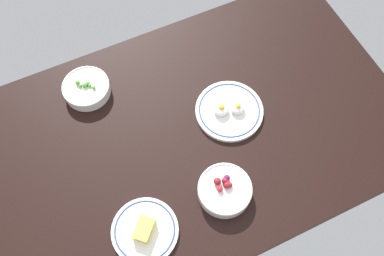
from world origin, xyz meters
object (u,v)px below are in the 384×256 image
at_px(bowl_berries, 226,190).
at_px(bowl_peas, 87,88).
at_px(plate_eggs, 229,110).
at_px(plate_cheese, 145,230).

bearing_deg(bowl_berries, bowl_peas, -62.87).
bearing_deg(bowl_berries, plate_eggs, -119.62).
bearing_deg(plate_cheese, bowl_peas, -90.18).
relative_size(bowl_peas, plate_cheese, 0.81).
relative_size(bowl_peas, bowl_berries, 0.98).
bearing_deg(plate_eggs, bowl_berries, 60.38).
height_order(bowl_peas, plate_cheese, bowl_peas).
relative_size(plate_eggs, bowl_peas, 1.42).
xyz_separation_m(bowl_peas, bowl_berries, (-0.26, 0.51, 0.00)).
bearing_deg(plate_eggs, bowl_peas, -34.35).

